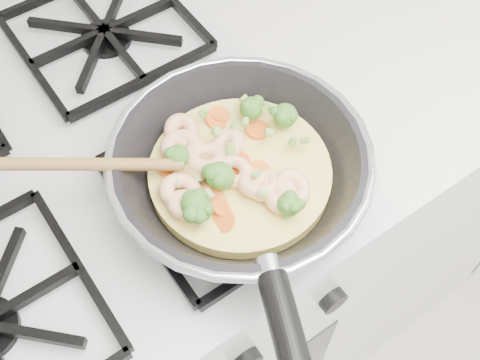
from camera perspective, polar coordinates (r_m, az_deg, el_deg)
stove at (r=1.15m, az=-11.50°, el=-10.95°), size 0.60×0.60×0.92m
counter_right at (r=1.43m, az=17.60°, el=6.52°), size 1.00×0.60×0.90m
skillet at (r=0.66m, az=-0.15°, el=0.81°), size 0.41×0.45×0.09m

